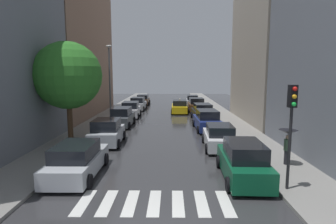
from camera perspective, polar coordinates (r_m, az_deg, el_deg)
name	(u,v)px	position (r m, az deg, el deg)	size (l,w,h in m)	color
ground_plane	(166,117)	(31.76, -0.49, -1.00)	(28.00, 72.00, 0.04)	#303033
sidewalk_left	(109,116)	(32.53, -12.02, -0.80)	(3.00, 72.00, 0.15)	gray
sidewalk_right	(223,116)	(32.27, 11.13, -0.84)	(3.00, 72.00, 0.15)	gray
crosswalk_stripes	(154,203)	(11.17, -2.80, -18.07)	(5.85, 2.20, 0.01)	silver
building_left_mid	(70,50)	(34.47, -19.50, 11.91)	(6.00, 17.70, 15.14)	#8C6B56
building_right_mid	(277,30)	(30.46, 21.34, 15.31)	(6.00, 12.58, 18.19)	#9E9384
parked_car_left_nearest	(77,161)	(14.18, -18.11, -9.43)	(2.17, 4.73, 1.62)	#B2B7BF
parked_car_left_second	(107,132)	(19.89, -12.40, -4.11)	(2.24, 4.05, 1.77)	#B2B7BF
parked_car_left_third	(122,117)	(26.33, -9.43, -1.10)	(2.08, 4.47, 1.78)	#474C51
parked_car_left_fourth	(131,110)	(31.63, -7.64, 0.43)	(2.18, 4.56, 1.76)	silver
parked_car_left_fifth	(138,104)	(37.86, -6.16, 1.64)	(2.15, 4.47, 1.71)	#B2B7BF
parked_car_left_sixth	(143,100)	(43.79, -5.14, 2.44)	(2.02, 4.44, 1.61)	brown
parked_car_right_nearest	(243,162)	(13.54, 15.16, -9.82)	(2.14, 4.64, 1.80)	#0C4C2D
parked_car_right_second	(219,137)	(18.65, 10.48, -5.08)	(2.18, 4.27, 1.59)	silver
parked_car_right_third	(207,121)	(24.46, 7.98, -1.75)	(2.27, 4.76, 1.78)	navy
parked_car_right_fourth	(202,112)	(29.67, 7.05, -0.07)	(2.27, 4.72, 1.74)	black
parked_car_right_fifth	(196,105)	(35.98, 5.81, 1.38)	(2.23, 4.13, 1.79)	brown
parked_car_right_sixth	(192,101)	(42.08, 5.02, 2.26)	(2.14, 4.41, 1.67)	#B2B7BF
taxi_midroad	(180,107)	(34.74, 2.37, 1.07)	(2.16, 4.70, 1.81)	yellow
pedestrian_foreground	(288,140)	(15.84, 23.34, -5.20)	(0.96, 0.96, 1.84)	black
street_tree_left	(68,76)	(20.18, -19.84, 7.03)	(4.57, 4.57, 6.90)	#513823
traffic_light_right_corner	(292,114)	(12.15, 24.00, -0.39)	(0.30, 0.42, 4.30)	black
lamp_post_left	(110,78)	(28.72, -11.86, 6.87)	(0.60, 0.28, 7.54)	#595B60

